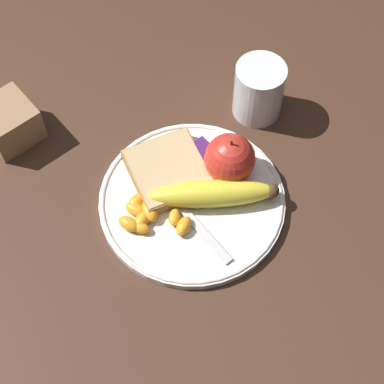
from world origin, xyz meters
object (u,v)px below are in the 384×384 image
apple (229,158)px  juice_glass (259,91)px  bread_slice (168,171)px  plate (192,201)px  banana (214,194)px  jam_packet (203,158)px  condiment_caddy (9,122)px  fork (184,211)px

apple → juice_glass: bearing=118.6°
juice_glass → bread_slice: 0.19m
plate → banana: (0.02, 0.02, 0.02)m
jam_packet → juice_glass: bearing=101.4°
banana → bread_slice: (-0.07, -0.02, -0.01)m
bread_slice → condiment_caddy: condiment_caddy is taller
fork → jam_packet: (-0.05, 0.07, 0.01)m
fork → condiment_caddy: bearing=23.2°
fork → condiment_caddy: condiment_caddy is taller
juice_glass → jam_packet: bearing=-78.6°
banana → fork: (-0.01, -0.04, -0.02)m
bread_slice → condiment_caddy: size_ratio=1.77×
bread_slice → juice_glass: bearing=93.9°
banana → fork: bearing=-105.6°
bread_slice → plate: bearing=0.6°
plate → jam_packet: bearing=126.2°
banana → bread_slice: 0.08m
plate → fork: (0.01, -0.02, 0.01)m
plate → apple: 0.08m
fork → banana: bearing=-103.8°
bread_slice → jam_packet: same height
juice_glass → apple: bearing=-61.4°
apple → banana: 0.05m
jam_packet → plate: bearing=-53.8°
apple → condiment_caddy: size_ratio=1.08×
condiment_caddy → banana: bearing=27.8°
fork → condiment_caddy: size_ratio=2.19×
condiment_caddy → fork: bearing=21.4°
juice_glass → banana: bearing=-62.3°
banana → plate: bearing=-133.9°
apple → fork: (0.01, -0.09, -0.03)m
apple → condiment_caddy: (-0.26, -0.20, -0.02)m
plate → bread_slice: bearing=-179.4°
juice_glass → fork: 0.22m
jam_packet → condiment_caddy: (-0.23, -0.18, 0.01)m
banana → condiment_caddy: size_ratio=2.20×
banana → apple: bearing=115.2°
jam_packet → bread_slice: bearing=-104.9°
juice_glass → jam_packet: size_ratio=1.89×
jam_packet → apple: bearing=24.7°
plate → jam_packet: (-0.04, 0.05, 0.01)m
plate → condiment_caddy: condiment_caddy is taller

